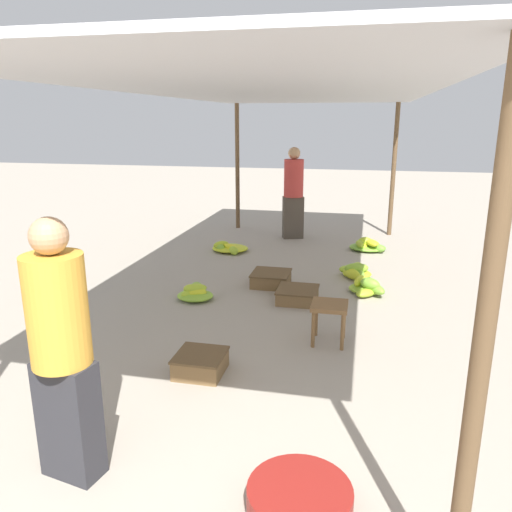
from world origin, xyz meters
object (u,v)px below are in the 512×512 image
object	(u,v)px
basin_black	(299,502)
crate_mid	(271,279)
banana_pile_right_0	(367,287)
crate_near	(200,363)
banana_pile_right_1	(355,272)
crate_far	(298,295)
banana_pile_left_1	(229,248)
vendor_foreground	(62,349)
shopper_walking_mid	(293,192)
banana_pile_right_2	(368,246)
banana_pile_left_0	(195,293)
stool	(329,311)

from	to	relation	value
basin_black	crate_mid	size ratio (longest dim) A/B	1.20
basin_black	crate_mid	world-z (taller)	crate_mid
banana_pile_right_0	crate_near	bearing A→B (deg)	-120.11
basin_black	banana_pile_right_1	bearing A→B (deg)	87.63
crate_mid	crate_far	xyz separation A→B (m)	(0.42, -0.51, -0.01)
banana_pile_left_1	banana_pile_right_0	bearing A→B (deg)	-35.34
vendor_foreground	shopper_walking_mid	bearing A→B (deg)	86.54
vendor_foreground	crate_mid	size ratio (longest dim) A/B	3.30
crate_mid	vendor_foreground	bearing A→B (deg)	-97.68
crate_near	shopper_walking_mid	bearing A→B (deg)	89.60
banana_pile_right_0	shopper_walking_mid	xyz separation A→B (m)	(-1.33, 2.76, 0.75)
basin_black	banana_pile_left_1	xyz separation A→B (m)	(-1.86, 5.30, -0.02)
banana_pile_right_1	crate_mid	xyz separation A→B (m)	(-1.06, -0.56, 0.00)
basin_black	crate_near	world-z (taller)	crate_near
banana_pile_right_1	banana_pile_right_2	xyz separation A→B (m)	(0.17, 1.51, -0.01)
banana_pile_right_0	shopper_walking_mid	size ratio (longest dim) A/B	0.35
banana_pile_left_0	crate_near	distance (m)	1.83
banana_pile_left_1	banana_pile_right_2	size ratio (longest dim) A/B	0.98
basin_black	banana_pile_left_1	distance (m)	5.62
stool	banana_pile_right_0	world-z (taller)	stool
banana_pile_left_1	banana_pile_right_1	xyz separation A→B (m)	(2.04, -0.96, 0.02)
shopper_walking_mid	basin_black	bearing A→B (deg)	-81.31
crate_far	vendor_foreground	bearing A→B (deg)	-105.94
crate_far	stool	bearing A→B (deg)	-67.06
stool	banana_pile_right_2	bearing A→B (deg)	84.28
banana_pile_left_0	shopper_walking_mid	xyz separation A→B (m)	(0.68, 3.40, 0.76)
crate_near	crate_far	xyz separation A→B (m)	(0.57, 1.89, -0.01)
banana_pile_right_0	banana_pile_right_2	size ratio (longest dim) A/B	0.94
banana_pile_left_0	banana_pile_right_2	distance (m)	3.42
stool	banana_pile_right_0	size ratio (longest dim) A/B	0.71
banana_pile_right_2	crate_near	size ratio (longest dim) A/B	1.46
vendor_foreground	banana_pile_right_1	distance (m)	4.64
stool	shopper_walking_mid	world-z (taller)	shopper_walking_mid
basin_black	banana_pile_right_1	distance (m)	4.35
banana_pile_left_1	banana_pile_right_0	distance (m)	2.70
crate_far	banana_pile_left_1	bearing A→B (deg)	124.65
vendor_foreground	shopper_walking_mid	world-z (taller)	shopper_walking_mid
banana_pile_right_2	crate_mid	world-z (taller)	banana_pile_right_2
banana_pile_right_0	banana_pile_right_1	distance (m)	0.62
crate_mid	crate_far	world-z (taller)	crate_mid
stool	banana_pile_left_1	world-z (taller)	stool
banana_pile_right_0	crate_mid	distance (m)	1.22
crate_mid	basin_black	bearing A→B (deg)	-76.95
banana_pile_right_2	shopper_walking_mid	xyz separation A→B (m)	(-1.34, 0.64, 0.76)
stool	crate_near	size ratio (longest dim) A/B	0.98
banana_pile_right_2	crate_far	distance (m)	2.70
crate_near	crate_mid	bearing A→B (deg)	86.42
banana_pile_right_2	crate_near	bearing A→B (deg)	-107.10
banana_pile_right_1	shopper_walking_mid	xyz separation A→B (m)	(-1.17, 2.15, 0.75)
stool	banana_pile_right_1	bearing A→B (deg)	84.70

